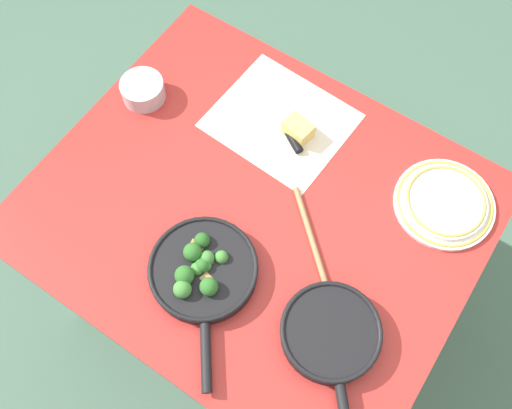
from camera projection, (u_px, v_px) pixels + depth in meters
ground_plane at (256, 292)px, 2.13m from camera, size 14.00×14.00×0.00m
dining_table_red at (256, 221)px, 1.53m from camera, size 1.10×0.93×0.75m
skillet_broccoli at (203, 271)px, 1.36m from camera, size 0.32×0.36×0.08m
skillet_eggs at (331, 334)px, 1.29m from camera, size 0.29×0.32×0.05m
wooden_spoon at (324, 280)px, 1.37m from camera, size 0.33×0.30×0.02m
parchment_sheet at (281, 120)px, 1.57m from camera, size 0.37×0.33×0.00m
grater_knife at (284, 125)px, 1.55m from camera, size 0.24×0.16×0.02m
cheese_block at (298, 130)px, 1.53m from camera, size 0.08×0.07×0.05m
dinner_plate_stack at (445, 203)px, 1.45m from camera, size 0.26×0.26×0.03m
prep_bowl_steel at (143, 90)px, 1.58m from camera, size 0.12×0.12×0.06m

